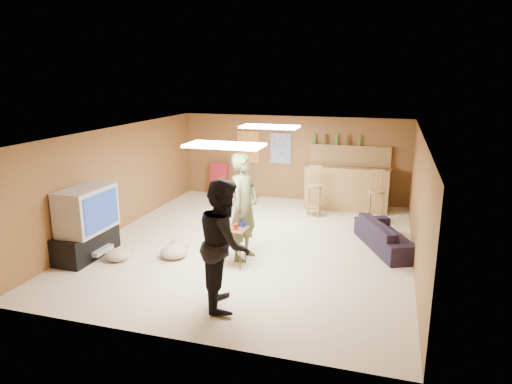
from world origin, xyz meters
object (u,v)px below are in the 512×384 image
(bar_counter, at_px, (347,187))
(person_olive, at_px, (244,207))
(person_black, at_px, (224,243))
(sofa, at_px, (388,235))
(tray_table, at_px, (232,247))
(tv_body, at_px, (87,210))

(bar_counter, bearing_deg, person_olive, -111.32)
(person_black, bearing_deg, sofa, -57.49)
(tray_table, bearing_deg, tv_body, -171.77)
(person_olive, distance_m, tray_table, 0.74)
(sofa, relative_size, tray_table, 2.66)
(person_olive, xyz_separation_m, tray_table, (-0.10, -0.38, -0.62))
(person_olive, height_order, tray_table, person_olive)
(person_black, relative_size, sofa, 1.03)
(tv_body, distance_m, tray_table, 2.70)
(bar_counter, relative_size, sofa, 1.10)
(sofa, xyz_separation_m, tray_table, (-2.59, -1.62, 0.08))
(bar_counter, xyz_separation_m, sofa, (1.05, -2.46, -0.28))
(sofa, bearing_deg, person_olive, 91.58)
(tv_body, distance_m, person_black, 3.13)
(person_olive, distance_m, sofa, 2.87)
(tray_table, bearing_deg, person_olive, 75.29)
(person_olive, bearing_deg, person_black, -159.49)
(tv_body, xyz_separation_m, person_olive, (2.71, 0.76, 0.06))
(sofa, height_order, tray_table, tray_table)
(tv_body, bearing_deg, person_black, -17.67)
(tv_body, xyz_separation_m, tray_table, (2.61, 0.38, -0.56))
(bar_counter, height_order, sofa, bar_counter)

